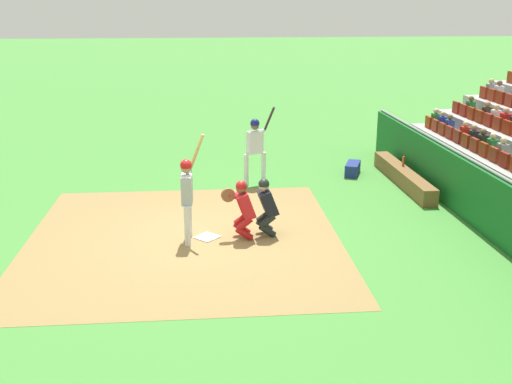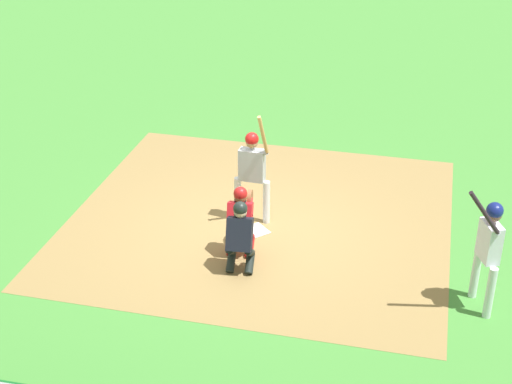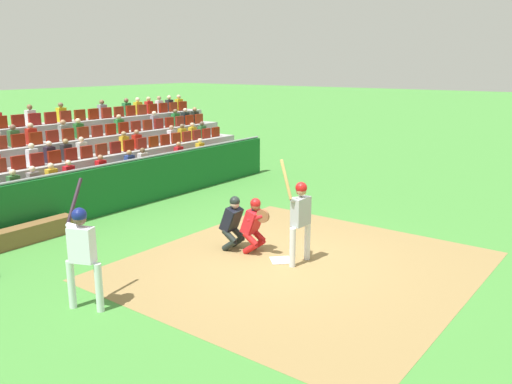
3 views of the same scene
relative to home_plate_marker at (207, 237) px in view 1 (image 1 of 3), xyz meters
name	(u,v)px [view 1 (image 1 of 3)]	position (x,y,z in m)	size (l,w,h in m)	color
ground_plane	(207,238)	(0.00, 0.00, -0.02)	(160.00, 160.00, 0.00)	#418535
infield_dirt_patch	(184,238)	(0.00, 0.50, -0.01)	(7.04, 6.69, 0.01)	olive
home_plate_marker	(207,237)	(0.00, 0.00, 0.00)	(0.44, 0.44, 0.02)	white
batter_at_plate	(187,191)	(-0.13, 0.39, 1.11)	(0.69, 0.53, 2.27)	silver
catcher_crouching	(243,206)	(-0.06, -0.77, 0.71)	(0.49, 0.74, 1.30)	#B01717
home_plate_umpire	(266,204)	(0.05, -1.30, 0.69)	(0.49, 0.49, 1.30)	black
dugout_wall	(481,198)	(0.00, -6.13, 0.68)	(14.99, 0.24, 1.44)	#115920
dugout_bench	(403,176)	(3.50, -5.58, 0.20)	(4.17, 0.40, 0.44)	brown
water_bottle_on_bench	(403,161)	(3.83, -5.68, 0.56)	(0.07, 0.07, 0.27)	#D54A25
equipment_duffel_bag	(353,169)	(4.61, -4.43, 0.16)	(0.90, 0.36, 0.35)	navy
on_deck_batter	(255,144)	(3.95, -1.46, 1.14)	(0.64, 0.84, 2.24)	silver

